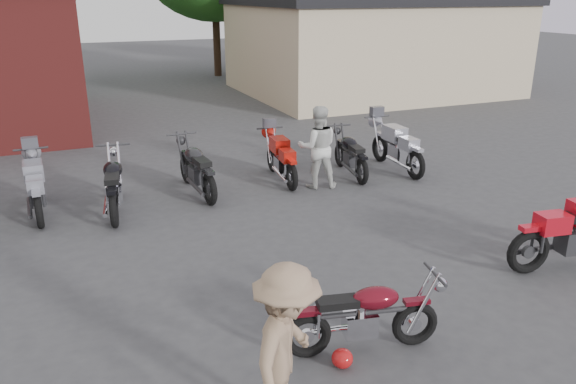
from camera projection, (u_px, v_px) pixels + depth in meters
name	position (u px, v px, depth m)	size (l,w,h in m)	color
ground	(392.00, 302.00, 7.57)	(90.00, 90.00, 0.00)	#38383B
stucco_building	(370.00, 49.00, 23.11)	(10.00, 8.00, 3.50)	tan
vintage_motorcycle	(366.00, 312.00, 6.39)	(1.78, 0.59, 1.03)	#590B15
helmet	(342.00, 358.00, 6.23)	(0.24, 0.24, 0.22)	#A91213
person_light	(318.00, 147.00, 11.78)	(0.85, 0.66, 1.75)	silver
person_tan	(287.00, 351.00, 5.12)	(1.11, 0.64, 1.72)	#9B7C60
row_bike_1	(35.00, 184.00, 10.43)	(2.02, 0.67, 1.17)	gray
row_bike_2	(114.00, 181.00, 10.52)	(2.08, 0.69, 1.20)	black
row_bike_3	(196.00, 165.00, 11.50)	(2.07, 0.68, 1.20)	black
row_bike_4	(281.00, 156.00, 12.31)	(1.94, 0.64, 1.12)	red
row_bike_5	(350.00, 152.00, 12.68)	(1.88, 0.62, 1.09)	black
row_bike_6	(397.00, 144.00, 13.04)	(2.11, 0.70, 1.22)	#9B9BA9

